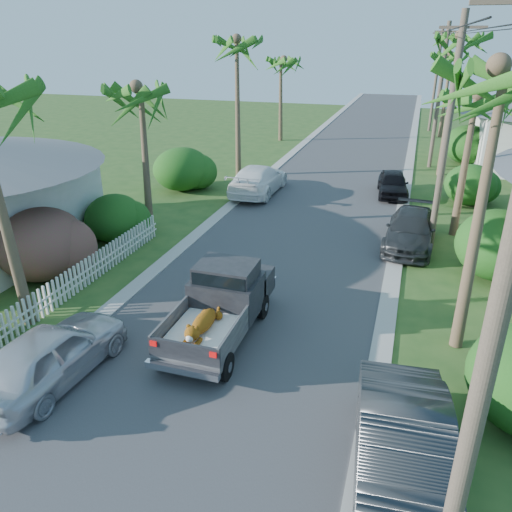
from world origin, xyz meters
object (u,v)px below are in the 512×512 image
(pickup_truck, at_px, (224,300))
(palm_l_d, at_px, (281,59))
(parked_car_rf, at_px, (393,184))
(parked_car_rn, at_px, (403,457))
(parked_car_lf, at_px, (258,180))
(palm_r_d, at_px, (452,55))
(palm_l_c, at_px, (237,40))
(utility_pole_d, at_px, (436,79))
(palm_r_a, at_px, (507,69))
(palm_r_b, at_px, (477,96))
(utility_pole_b, at_px, (446,137))
(palm_r_c, at_px, (460,37))
(utility_pole_c, at_px, (439,96))
(parked_car_rm, at_px, (411,230))
(palm_l_b, at_px, (139,88))
(parked_car_ln, at_px, (51,355))
(utility_pole_a, at_px, (487,364))

(pickup_truck, xyz_separation_m, palm_l_d, (-6.19, 29.40, 5.43))
(parked_car_rf, bearing_deg, pickup_truck, -110.05)
(parked_car_rn, bearing_deg, palm_l_d, 103.13)
(parked_car_lf, distance_m, palm_l_d, 16.71)
(palm_r_d, bearing_deg, palm_l_c, -124.78)
(utility_pole_d, bearing_deg, parked_car_lf, -110.61)
(parked_car_lf, height_order, palm_r_d, palm_r_d)
(parked_car_lf, bearing_deg, palm_r_a, 129.16)
(palm_l_d, relative_size, palm_r_b, 1.07)
(palm_r_a, height_order, utility_pole_b, utility_pole_b)
(palm_l_d, xyz_separation_m, palm_r_c, (12.70, -8.00, 1.67))
(palm_r_b, xyz_separation_m, utility_pole_c, (-1.00, 13.00, -1.35))
(parked_car_rn, height_order, palm_l_c, palm_l_c)
(pickup_truck, relative_size, parked_car_lf, 0.93)
(palm_r_b, bearing_deg, utility_pole_b, -116.57)
(parked_car_rm, distance_m, palm_r_b, 5.87)
(parked_car_rf, height_order, utility_pole_d, utility_pole_d)
(palm_r_d, bearing_deg, utility_pole_d, 106.70)
(palm_l_b, relative_size, palm_r_a, 0.85)
(palm_r_d, bearing_deg, parked_car_ln, -104.53)
(parked_car_rf, relative_size, utility_pole_d, 0.43)
(parked_car_rm, height_order, palm_r_c, palm_r_c)
(parked_car_ln, relative_size, utility_pole_a, 0.50)
(parked_car_rm, bearing_deg, parked_car_rf, 102.46)
(parked_car_rn, height_order, palm_l_d, palm_l_d)
(utility_pole_b, bearing_deg, palm_r_d, 88.09)
(palm_l_b, height_order, palm_r_b, palm_l_b)
(pickup_truck, bearing_deg, palm_l_b, 131.22)
(palm_l_d, bearing_deg, utility_pole_b, -60.05)
(parked_car_rf, bearing_deg, parked_car_ln, -116.52)
(pickup_truck, xyz_separation_m, utility_pole_c, (5.91, 23.40, 3.59))
(palm_r_c, distance_m, utility_pole_d, 17.37)
(palm_l_d, distance_m, palm_r_a, 30.80)
(utility_pole_c, bearing_deg, utility_pole_b, -90.00)
(parked_car_ln, height_order, utility_pole_a, utility_pole_a)
(utility_pole_d, bearing_deg, palm_r_a, -88.92)
(palm_l_c, bearing_deg, palm_l_b, -94.57)
(parked_car_rn, relative_size, parked_car_lf, 0.92)
(parked_car_rn, xyz_separation_m, palm_r_c, (1.20, 25.82, 7.28))
(palm_l_d, bearing_deg, utility_pole_c, -26.38)
(parked_car_rn, xyz_separation_m, palm_l_d, (-11.50, 33.82, 5.61))
(parked_car_lf, bearing_deg, palm_r_d, -114.33)
(palm_l_c, bearing_deg, utility_pole_a, -64.20)
(palm_l_c, bearing_deg, parked_car_rm, -39.49)
(palm_l_c, distance_m, palm_l_d, 12.10)
(palm_l_c, relative_size, utility_pole_a, 1.02)
(parked_car_rn, relative_size, palm_r_c, 0.54)
(palm_r_d, xyz_separation_m, utility_pole_b, (-0.90, -27.00, -2.14))
(parked_car_rf, bearing_deg, palm_l_c, 164.52)
(parked_car_ln, bearing_deg, parked_car_lf, -86.00)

